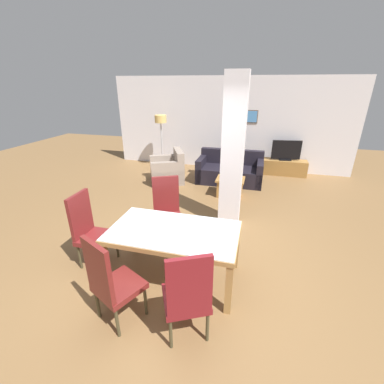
% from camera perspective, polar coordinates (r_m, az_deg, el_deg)
% --- Properties ---
extents(ground_plane, '(18.00, 18.00, 0.00)m').
position_cam_1_polar(ground_plane, '(3.81, -3.76, -18.10)').
color(ground_plane, brown).
extents(back_wall, '(7.20, 0.09, 2.70)m').
position_cam_1_polar(back_wall, '(8.07, 8.09, 14.68)').
color(back_wall, silver).
rests_on(back_wall, ground_plane).
extents(divider_pillar, '(0.38, 0.31, 2.70)m').
position_cam_1_polar(divider_pillar, '(4.57, 9.03, 8.16)').
color(divider_pillar, silver).
rests_on(divider_pillar, ground_plane).
extents(dining_table, '(1.68, 0.94, 0.75)m').
position_cam_1_polar(dining_table, '(3.44, -4.03, -10.53)').
color(dining_table, '#A37942').
rests_on(dining_table, ground_plane).
extents(dining_chair_far_left, '(0.61, 0.61, 1.11)m').
position_cam_1_polar(dining_chair_far_left, '(4.30, -5.59, -3.71)').
color(dining_chair_far_left, maroon).
rests_on(dining_chair_far_left, ground_plane).
extents(dining_chair_head_left, '(0.46, 0.46, 1.11)m').
position_cam_1_polar(dining_chair_head_left, '(4.01, -21.81, -7.53)').
color(dining_chair_head_left, maroon).
rests_on(dining_chair_head_left, ground_plane).
extents(dining_chair_near_right, '(0.62, 0.62, 1.11)m').
position_cam_1_polar(dining_chair_near_right, '(2.74, -1.06, -21.80)').
color(dining_chair_near_right, maroon).
rests_on(dining_chair_near_right, ground_plane).
extents(dining_chair_near_left, '(0.61, 0.61, 1.11)m').
position_cam_1_polar(dining_chair_near_left, '(3.00, -17.65, -18.28)').
color(dining_chair_near_left, maroon).
rests_on(dining_chair_near_left, ground_plane).
extents(sofa, '(1.72, 0.89, 0.82)m').
position_cam_1_polar(sofa, '(7.06, 8.42, 4.54)').
color(sofa, black).
rests_on(sofa, ground_plane).
extents(armchair, '(1.13, 1.12, 0.86)m').
position_cam_1_polar(armchair, '(7.02, -5.25, 4.69)').
color(armchair, gray).
rests_on(armchair, ground_plane).
extents(coffee_table, '(0.65, 0.52, 0.43)m').
position_cam_1_polar(coffee_table, '(6.18, 8.44, 1.15)').
color(coffee_table, '#A06F36').
rests_on(coffee_table, ground_plane).
extents(bottle, '(0.07, 0.07, 0.23)m').
position_cam_1_polar(bottle, '(6.07, 9.81, 3.68)').
color(bottle, '#4C2D14').
rests_on(bottle, coffee_table).
extents(tv_stand, '(1.26, 0.40, 0.44)m').
position_cam_1_polar(tv_stand, '(8.02, 19.71, 5.20)').
color(tv_stand, '#9F6F35').
rests_on(tv_stand, ground_plane).
extents(tv_screen, '(0.81, 0.25, 0.57)m').
position_cam_1_polar(tv_screen, '(7.89, 20.20, 8.62)').
color(tv_screen, black).
rests_on(tv_screen, tv_stand).
extents(floor_lamp, '(0.35, 0.35, 1.63)m').
position_cam_1_polar(floor_lamp, '(8.01, -6.95, 14.82)').
color(floor_lamp, '#B7B7BC').
rests_on(floor_lamp, ground_plane).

